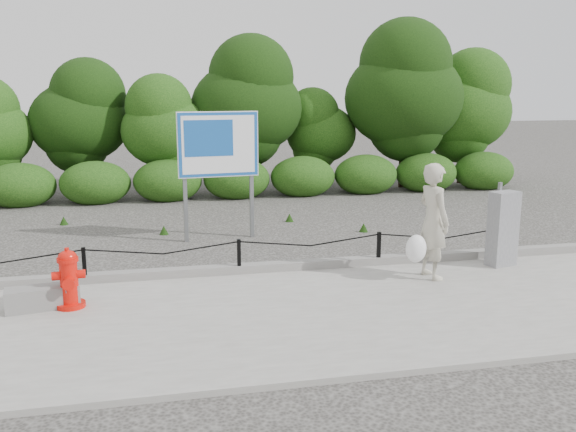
% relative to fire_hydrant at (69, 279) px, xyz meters
% --- Properties ---
extents(ground, '(90.00, 90.00, 0.00)m').
position_rel_fire_hydrant_xyz_m(ground, '(2.59, 1.10, -0.50)').
color(ground, '#2D2B28').
rests_on(ground, ground).
extents(sidewalk, '(14.00, 4.00, 0.08)m').
position_rel_fire_hydrant_xyz_m(sidewalk, '(2.59, -0.90, -0.46)').
color(sidewalk, gray).
rests_on(sidewalk, ground).
extents(curb, '(14.00, 0.22, 0.14)m').
position_rel_fire_hydrant_xyz_m(curb, '(2.59, 1.15, -0.35)').
color(curb, slate).
rests_on(curb, sidewalk).
extents(chain_barrier, '(10.06, 0.06, 0.60)m').
position_rel_fire_hydrant_xyz_m(chain_barrier, '(2.59, 1.10, -0.04)').
color(chain_barrier, black).
rests_on(chain_barrier, sidewalk).
extents(treeline, '(20.44, 3.73, 5.19)m').
position_rel_fire_hydrant_xyz_m(treeline, '(4.02, 9.99, 2.11)').
color(treeline, black).
rests_on(treeline, ground).
extents(fire_hydrant, '(0.47, 0.48, 0.88)m').
position_rel_fire_hydrant_xyz_m(fire_hydrant, '(0.00, 0.00, 0.00)').
color(fire_hydrant, red).
rests_on(fire_hydrant, sidewalk).
extents(pedestrian, '(0.81, 0.76, 1.91)m').
position_rel_fire_hydrant_xyz_m(pedestrian, '(5.66, 0.22, 0.51)').
color(pedestrian, '#B2AC98').
rests_on(pedestrian, sidewalk).
extents(concrete_block, '(1.05, 0.52, 0.32)m').
position_rel_fire_hydrant_xyz_m(concrete_block, '(-0.38, 0.04, -0.26)').
color(concrete_block, slate).
rests_on(concrete_block, sidewalk).
extents(utility_cabinet, '(0.56, 0.42, 1.46)m').
position_rel_fire_hydrant_xyz_m(utility_cabinet, '(7.21, 0.63, 0.24)').
color(utility_cabinet, gray).
rests_on(utility_cabinet, sidewalk).
extents(advertising_sign, '(1.69, 0.28, 2.71)m').
position_rel_fire_hydrant_xyz_m(advertising_sign, '(2.55, 3.86, 1.41)').
color(advertising_sign, slate).
rests_on(advertising_sign, ground).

